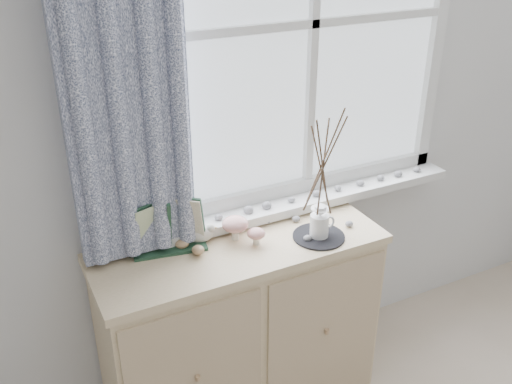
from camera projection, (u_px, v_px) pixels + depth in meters
sideboard at (241, 328)px, 2.49m from camera, size 1.20×0.45×0.85m
botanical_book at (171, 228)px, 2.19m from camera, size 0.35×0.19×0.23m
toadstool_cluster at (241, 227)px, 2.30m from camera, size 0.15×0.16×0.10m
wooden_eggs at (190, 247)px, 2.24m from camera, size 0.09×0.11×0.06m
songbird_figurine at (200, 234)px, 2.31m from camera, size 0.16×0.11×0.08m
crocheted_doily at (319, 236)px, 2.35m from camera, size 0.22×0.22×0.01m
twig_pitcher at (323, 162)px, 2.20m from camera, size 0.23×0.23×0.59m
sideboard_pebbles at (308, 223)px, 2.43m from camera, size 0.34×0.23×0.02m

